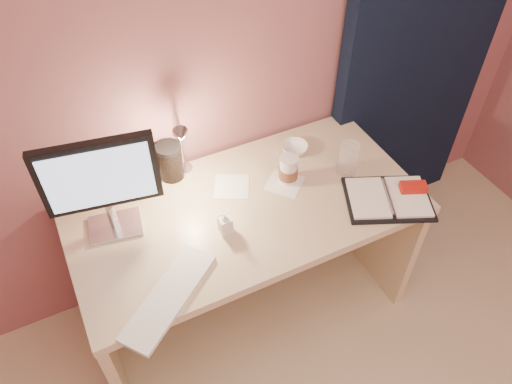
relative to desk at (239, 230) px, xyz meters
name	(u,v)px	position (x,y,z in m)	size (l,w,h in m)	color
room	(409,27)	(0.95, 0.24, 0.63)	(3.50, 3.50, 3.50)	#C6B28E
desk	(239,230)	(0.00, 0.00, 0.00)	(1.40, 0.70, 0.73)	beige
monitor	(101,180)	(-0.50, 0.05, 0.48)	(0.41, 0.18, 0.43)	silver
keyboard	(169,297)	(-0.42, -0.34, 0.23)	(0.43, 0.13, 0.02)	white
planner	(390,197)	(0.54, -0.30, 0.24)	(0.41, 0.37, 0.05)	black
paper_a	(284,183)	(0.20, -0.03, 0.23)	(0.14, 0.14, 0.00)	white
paper_c	(232,187)	(0.00, 0.05, 0.23)	(0.14, 0.14, 0.00)	white
coffee_cup	(288,171)	(0.22, -0.02, 0.29)	(0.08, 0.08, 0.13)	silver
clear_cup	(348,158)	(0.47, -0.08, 0.30)	(0.08, 0.08, 0.15)	white
bowl	(295,148)	(0.34, 0.13, 0.24)	(0.12, 0.12, 0.04)	white
lotion_bottle	(225,222)	(-0.12, -0.15, 0.28)	(0.05, 0.05, 0.11)	silver
dark_jar	(171,163)	(-0.20, 0.22, 0.30)	(0.10, 0.10, 0.15)	black
desk_lamp	(190,143)	(-0.13, 0.16, 0.43)	(0.10, 0.20, 0.33)	silver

